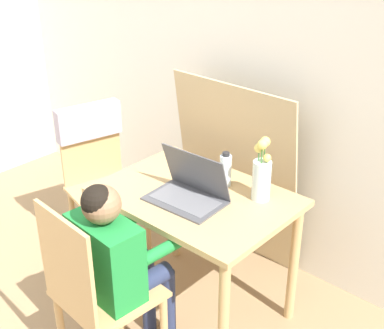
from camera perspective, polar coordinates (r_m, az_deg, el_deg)
wall_back at (r=2.98m, az=8.78°, el=11.26°), size 6.40×0.05×2.50m
dining_table at (r=2.68m, az=0.39°, el=-5.23°), size 0.94×0.67×0.72m
chair_occupied at (r=2.43m, az=-10.27°, el=-13.50°), size 0.43×0.43×0.93m
chair_spare at (r=3.25m, az=-10.15°, el=0.71°), size 0.51×0.49×0.94m
person_seated at (r=2.39m, az=-8.08°, el=-9.55°), size 0.37×0.44×1.00m
laptop at (r=2.56m, az=-0.26°, el=-2.60°), size 0.38×0.26×0.24m
flower_vase at (r=2.54m, az=7.45°, el=-1.02°), size 0.09×0.09×0.32m
water_bottle at (r=2.67m, az=3.60°, el=-0.57°), size 0.06×0.06×0.18m
cardboard_panel at (r=3.19m, az=4.69°, el=-0.78°), size 0.84×0.17×1.12m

